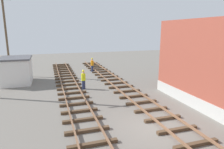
# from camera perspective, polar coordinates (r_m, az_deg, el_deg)

# --- Properties ---
(ground_plane) EXTENTS (80.00, 80.00, 0.00)m
(ground_plane) POSITION_cam_1_polar(r_m,az_deg,el_deg) (12.07, 12.22, -14.75)
(ground_plane) COLOR slate
(track_near_building) EXTENTS (2.50, 47.76, 0.32)m
(track_near_building) POSITION_cam_1_polar(r_m,az_deg,el_deg) (12.50, 16.23, -13.34)
(track_near_building) COLOR #4C3826
(track_near_building) RESTS_ON ground
(track_centre) EXTENTS (2.50, 47.76, 0.32)m
(track_centre) POSITION_cam_1_polar(r_m,az_deg,el_deg) (10.80, -6.39, -17.27)
(track_centre) COLOR #4C3826
(track_centre) RESTS_ON ground
(control_hut) EXTENTS (3.00, 3.80, 2.76)m
(control_hut) POSITION_cam_1_polar(r_m,az_deg,el_deg) (22.99, -25.76, 1.10)
(control_hut) COLOR silver
(control_hut) RESTS_ON ground
(utility_pole_far) EXTENTS (1.80, 0.24, 9.33)m
(utility_pole_far) POSITION_cam_1_polar(r_m,az_deg,el_deg) (26.81, -28.15, 9.84)
(utility_pole_far) COLOR brown
(utility_pole_far) RESTS_ON ground
(track_worker_foreground) EXTENTS (0.40, 0.40, 1.87)m
(track_worker_foreground) POSITION_cam_1_polar(r_m,az_deg,el_deg) (18.90, -8.22, -1.46)
(track_worker_foreground) COLOR #262D4C
(track_worker_foreground) RESTS_ON ground
(track_worker_distant) EXTENTS (0.40, 0.40, 1.87)m
(track_worker_distant) POSITION_cam_1_polar(r_m,az_deg,el_deg) (26.77, -5.72, 2.78)
(track_worker_distant) COLOR #262D4C
(track_worker_distant) RESTS_ON ground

